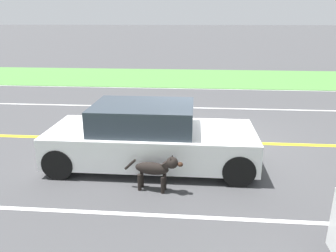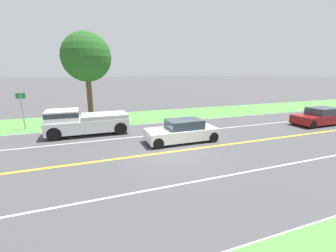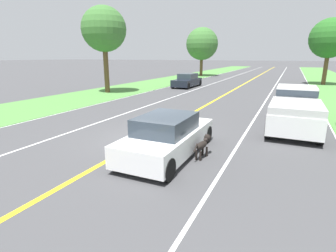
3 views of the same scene
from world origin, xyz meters
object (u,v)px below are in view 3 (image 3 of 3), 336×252
object	(u,v)px
ego_car	(168,136)
roadside_tree_right_far	(330,38)
dog	(203,144)
oncoming_car	(187,81)
roadside_tree_left_far	(202,44)
roadside_tree_left_near	(104,30)
pickup_truck	(295,108)

from	to	relation	value
ego_car	roadside_tree_right_far	size ratio (longest dim) A/B	0.60
ego_car	dog	bearing A→B (deg)	14.07
ego_car	oncoming_car	size ratio (longest dim) A/B	0.95
roadside_tree_left_far	roadside_tree_left_near	bearing A→B (deg)	-93.06
dog	roadside_tree_right_far	distance (m)	28.44
roadside_tree_left_near	roadside_tree_right_far	bearing A→B (deg)	40.81
dog	roadside_tree_left_far	distance (m)	37.11
roadside_tree_left_far	roadside_tree_right_far	bearing A→B (deg)	-23.64
ego_car	roadside_tree_left_far	xyz separation A→B (m)	(-10.28, 35.28, 4.49)
roadside_tree_right_far	roadside_tree_left_near	size ratio (longest dim) A/B	0.99
roadside_tree_left_near	dog	bearing A→B (deg)	-42.18
pickup_truck	roadside_tree_left_far	xyz separation A→B (m)	(-14.11, 29.62, 4.21)
roadside_tree_left_far	oncoming_car	bearing A→B (deg)	-77.15
pickup_truck	roadside_tree_right_far	bearing A→B (deg)	81.96
dog	oncoming_car	world-z (taller)	oncoming_car
pickup_truck	roadside_tree_left_far	world-z (taller)	roadside_tree_left_far
dog	roadside_tree_right_far	size ratio (longest dim) A/B	0.15
ego_car	oncoming_car	world-z (taller)	oncoming_car
pickup_truck	dog	bearing A→B (deg)	-116.51
pickup_truck	roadside_tree_left_far	distance (m)	33.07
dog	oncoming_car	bearing A→B (deg)	121.63
roadside_tree_left_far	ego_car	bearing A→B (deg)	-73.75
dog	pickup_truck	xyz separation A→B (m)	(2.68, 5.37, 0.47)
ego_car	roadside_tree_right_far	distance (m)	28.94
oncoming_car	roadside_tree_right_far	bearing A→B (deg)	-147.32
pickup_truck	roadside_tree_left_far	bearing A→B (deg)	115.47
roadside_tree_left_near	roadside_tree_left_far	distance (m)	23.54
pickup_truck	roadside_tree_left_near	size ratio (longest dim) A/B	0.72
ego_car	roadside_tree_right_far	bearing A→B (deg)	75.95
ego_car	roadside_tree_left_near	xyz separation A→B (m)	(-11.54, 11.78, 4.78)
dog	pickup_truck	size ratio (longest dim) A/B	0.21
ego_car	pickup_truck	distance (m)	6.84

